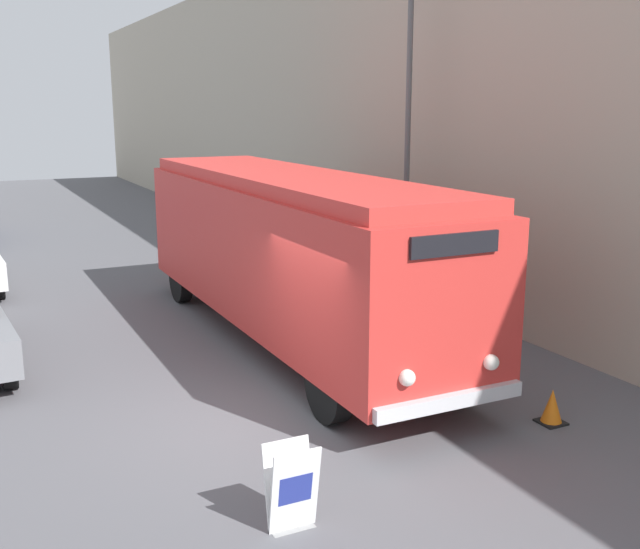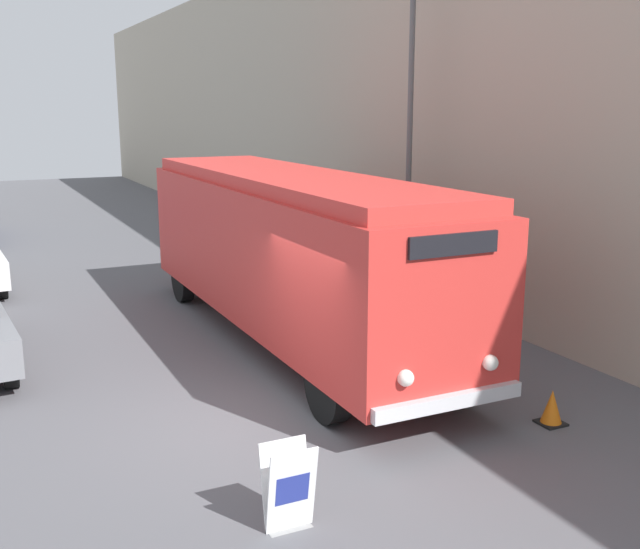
{
  "view_description": "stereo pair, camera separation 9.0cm",
  "coord_description": "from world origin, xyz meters",
  "px_view_note": "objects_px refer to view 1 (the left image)",
  "views": [
    {
      "loc": [
        -3.73,
        -9.37,
        4.43
      ],
      "look_at": [
        1.26,
        0.76,
        1.88
      ],
      "focal_mm": 42.0,
      "sensor_mm": 36.0,
      "label": 1
    },
    {
      "loc": [
        -3.65,
        -9.41,
        4.43
      ],
      "look_at": [
        1.26,
        0.76,
        1.88
      ],
      "focal_mm": 42.0,
      "sensor_mm": 36.0,
      "label": 2
    }
  ],
  "objects_px": {
    "traffic_cone": "(552,407)",
    "sign_board": "(292,489)",
    "streetlamp": "(409,89)",
    "vintage_bus": "(288,247)"
  },
  "relations": [
    {
      "from": "sign_board",
      "to": "streetlamp",
      "type": "bearing_deg",
      "value": 50.18
    },
    {
      "from": "traffic_cone",
      "to": "sign_board",
      "type": "bearing_deg",
      "value": -169.08
    },
    {
      "from": "traffic_cone",
      "to": "vintage_bus",
      "type": "bearing_deg",
      "value": 108.77
    },
    {
      "from": "vintage_bus",
      "to": "sign_board",
      "type": "height_order",
      "value": "vintage_bus"
    },
    {
      "from": "sign_board",
      "to": "streetlamp",
      "type": "relative_size",
      "value": 0.13
    },
    {
      "from": "streetlamp",
      "to": "traffic_cone",
      "type": "xyz_separation_m",
      "value": [
        -1.48,
        -6.25,
        -4.53
      ]
    },
    {
      "from": "vintage_bus",
      "to": "sign_board",
      "type": "xyz_separation_m",
      "value": [
        -2.66,
        -6.09,
        -1.38
      ]
    },
    {
      "from": "vintage_bus",
      "to": "sign_board",
      "type": "relative_size",
      "value": 10.91
    },
    {
      "from": "traffic_cone",
      "to": "streetlamp",
      "type": "bearing_deg",
      "value": 76.67
    },
    {
      "from": "sign_board",
      "to": "traffic_cone",
      "type": "relative_size",
      "value": 1.89
    }
  ]
}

